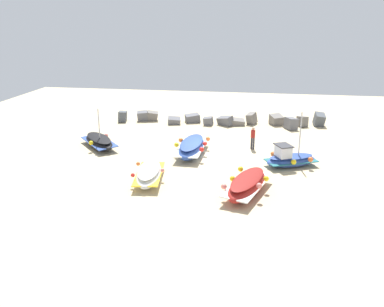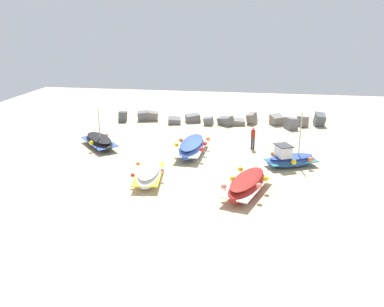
{
  "view_description": "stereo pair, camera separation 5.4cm",
  "coord_description": "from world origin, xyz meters",
  "px_view_note": "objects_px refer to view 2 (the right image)",
  "views": [
    {
      "loc": [
        3.33,
        -27.81,
        9.48
      ],
      "look_at": [
        -0.81,
        -2.28,
        0.9
      ],
      "focal_mm": 39.15,
      "sensor_mm": 36.0,
      "label": 1
    },
    {
      "loc": [
        3.38,
        -27.8,
        9.48
      ],
      "look_at": [
        -0.81,
        -2.28,
        0.9
      ],
      "focal_mm": 39.15,
      "sensor_mm": 36.0,
      "label": 2
    }
  ],
  "objects_px": {
    "person_walking": "(253,137)",
    "fishing_boat_0": "(192,147)",
    "fishing_boat_4": "(99,142)",
    "fishing_boat_3": "(149,174)",
    "fishing_boat_1": "(290,159)",
    "fishing_boat_2": "(247,185)"
  },
  "relations": [
    {
      "from": "fishing_boat_2",
      "to": "fishing_boat_4",
      "type": "bearing_deg",
      "value": 75.59
    },
    {
      "from": "fishing_boat_1",
      "to": "fishing_boat_4",
      "type": "height_order",
      "value": "fishing_boat_1"
    },
    {
      "from": "fishing_boat_0",
      "to": "person_walking",
      "type": "distance_m",
      "value": 4.68
    },
    {
      "from": "fishing_boat_2",
      "to": "fishing_boat_3",
      "type": "xyz_separation_m",
      "value": [
        -5.87,
        0.99,
        -0.08
      ]
    },
    {
      "from": "fishing_boat_3",
      "to": "fishing_boat_4",
      "type": "distance_m",
      "value": 8.03
    },
    {
      "from": "fishing_boat_3",
      "to": "fishing_boat_4",
      "type": "height_order",
      "value": "fishing_boat_4"
    },
    {
      "from": "fishing_boat_1",
      "to": "fishing_boat_3",
      "type": "relative_size",
      "value": 0.86
    },
    {
      "from": "fishing_boat_0",
      "to": "person_walking",
      "type": "xyz_separation_m",
      "value": [
        4.26,
        1.91,
        0.44
      ]
    },
    {
      "from": "fishing_boat_4",
      "to": "fishing_boat_0",
      "type": "bearing_deg",
      "value": -135.33
    },
    {
      "from": "fishing_boat_1",
      "to": "person_walking",
      "type": "height_order",
      "value": "fishing_boat_1"
    },
    {
      "from": "fishing_boat_2",
      "to": "fishing_boat_3",
      "type": "bearing_deg",
      "value": 97.4
    },
    {
      "from": "fishing_boat_2",
      "to": "fishing_boat_4",
      "type": "height_order",
      "value": "fishing_boat_4"
    },
    {
      "from": "fishing_boat_1",
      "to": "fishing_boat_4",
      "type": "xyz_separation_m",
      "value": [
        -13.93,
        1.97,
        -0.06
      ]
    },
    {
      "from": "fishing_boat_1",
      "to": "fishing_boat_3",
      "type": "distance_m",
      "value": 9.37
    },
    {
      "from": "fishing_boat_4",
      "to": "person_walking",
      "type": "relative_size",
      "value": 2.47
    },
    {
      "from": "person_walking",
      "to": "fishing_boat_4",
      "type": "bearing_deg",
      "value": -65.75
    },
    {
      "from": "fishing_boat_1",
      "to": "fishing_boat_4",
      "type": "relative_size",
      "value": 0.9
    },
    {
      "from": "fishing_boat_0",
      "to": "person_walking",
      "type": "height_order",
      "value": "person_walking"
    },
    {
      "from": "fishing_boat_0",
      "to": "fishing_boat_1",
      "type": "xyz_separation_m",
      "value": [
        6.78,
        -1.43,
        -0.03
      ]
    },
    {
      "from": "fishing_boat_0",
      "to": "fishing_boat_4",
      "type": "height_order",
      "value": "fishing_boat_4"
    },
    {
      "from": "fishing_boat_1",
      "to": "person_walking",
      "type": "bearing_deg",
      "value": -78.47
    },
    {
      "from": "person_walking",
      "to": "fishing_boat_0",
      "type": "bearing_deg",
      "value": -48.44
    }
  ]
}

